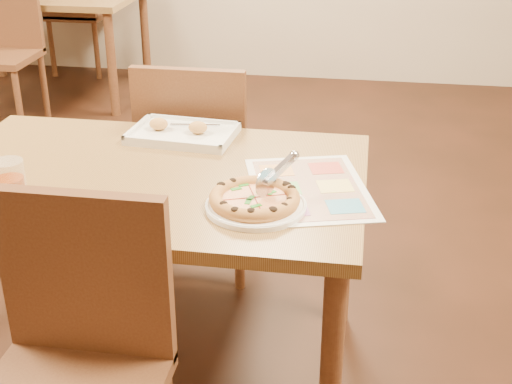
# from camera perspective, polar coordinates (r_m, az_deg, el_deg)

# --- Properties ---
(dining_table) EXTENTS (1.30, 0.85, 0.72)m
(dining_table) POSITION_cam_1_polar(r_m,az_deg,el_deg) (2.20, -8.52, -0.58)
(dining_table) COLOR olive
(dining_table) RESTS_ON ground
(chair_near) EXTENTS (0.42, 0.42, 0.47)m
(chair_near) POSITION_cam_1_polar(r_m,az_deg,el_deg) (1.75, -14.19, -11.23)
(chair_near) COLOR brown
(chair_near) RESTS_ON ground
(chair_far) EXTENTS (0.42, 0.42, 0.47)m
(chair_far) POSITION_cam_1_polar(r_m,az_deg,el_deg) (2.75, -4.80, 3.62)
(chair_far) COLOR brown
(chair_far) RESTS_ON ground
(bg_table) EXTENTS (1.30, 0.85, 0.72)m
(bg_table) POSITION_cam_1_polar(r_m,az_deg,el_deg) (5.26, -16.61, 14.15)
(bg_table) COLOR olive
(bg_table) RESTS_ON ground
(bg_chair_near) EXTENTS (0.42, 0.42, 0.47)m
(bg_chair_near) POSITION_cam_1_polar(r_m,az_deg,el_deg) (4.75, -19.52, 11.75)
(bg_chair_near) COLOR brown
(bg_chair_near) RESTS_ON ground
(bg_chair_far) EXTENTS (0.42, 0.42, 0.47)m
(bg_chair_far) POSITION_cam_1_polar(r_m,az_deg,el_deg) (5.73, -14.41, 14.56)
(bg_chair_far) COLOR brown
(bg_chair_far) RESTS_ON ground
(plate) EXTENTS (0.28, 0.28, 0.01)m
(plate) POSITION_cam_1_polar(r_m,az_deg,el_deg) (1.92, -0.00, -1.14)
(plate) COLOR white
(plate) RESTS_ON dining_table
(pizza) EXTENTS (0.25, 0.25, 0.04)m
(pizza) POSITION_cam_1_polar(r_m,az_deg,el_deg) (1.92, -0.12, -0.53)
(pizza) COLOR #CA8545
(pizza) RESTS_ON plate
(pizza_cutter) EXTENTS (0.10, 0.14, 0.09)m
(pizza_cutter) POSITION_cam_1_polar(r_m,az_deg,el_deg) (1.93, 1.57, 1.50)
(pizza_cutter) COLOR silver
(pizza_cutter) RESTS_ON pizza
(appetizer_tray) EXTENTS (0.36, 0.27, 0.06)m
(appetizer_tray) POSITION_cam_1_polar(r_m,az_deg,el_deg) (2.42, -5.92, 4.68)
(appetizer_tray) COLOR white
(appetizer_tray) RESTS_ON dining_table
(glass_tumbler) EXTENTS (0.09, 0.09, 0.11)m
(glass_tumbler) POSITION_cam_1_polar(r_m,az_deg,el_deg) (2.09, -19.09, 0.80)
(glass_tumbler) COLOR #8A320A
(glass_tumbler) RESTS_ON dining_table
(menu) EXTENTS (0.43, 0.52, 0.00)m
(menu) POSITION_cam_1_polar(r_m,az_deg,el_deg) (2.04, 4.27, 0.32)
(menu) COLOR silver
(menu) RESTS_ON dining_table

